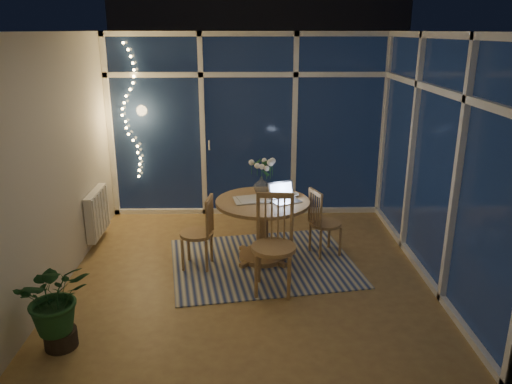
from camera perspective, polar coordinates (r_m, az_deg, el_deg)
floor at (r=5.72m, az=-0.65°, el=-9.16°), size 4.00×4.00×0.00m
ceiling at (r=5.09m, az=-0.76°, el=17.89°), size 4.00×4.00×0.00m
wall_back at (r=7.21m, az=-0.86°, el=7.54°), size 4.00×0.04×2.60m
wall_front at (r=3.35m, az=-0.37°, el=-5.01°), size 4.00×0.04×2.60m
wall_left at (r=5.60m, az=-21.64°, el=3.20°), size 0.04×4.00×2.60m
wall_right at (r=5.64m, az=20.12°, el=3.45°), size 0.04×4.00×2.60m
window_wall_back at (r=7.17m, az=-0.85°, el=7.48°), size 4.00×0.10×2.60m
window_wall_right at (r=5.62m, az=19.74°, el=3.46°), size 0.10×4.00×2.60m
radiator at (r=6.66m, az=-17.70°, el=-2.27°), size 0.10×0.70×0.58m
fairy_lights at (r=7.23m, az=-14.21°, el=8.84°), size 0.24×0.10×1.85m
garden_patio at (r=10.45m, az=1.81°, el=3.20°), size 12.00×6.00×0.10m
garden_fence at (r=10.72m, az=-0.98°, el=8.84°), size 11.00×0.08×1.80m
neighbour_roof at (r=13.60m, az=0.24°, el=16.29°), size 7.00×3.00×2.20m
garden_shrubs at (r=8.79m, az=-6.13°, el=3.68°), size 0.90×0.90×0.90m
rug at (r=5.93m, az=0.77°, el=-8.02°), size 2.33×1.99×0.01m
dining_table at (r=5.88m, az=0.75°, el=-4.40°), size 1.25×1.25×0.74m
chair_left at (r=5.70m, az=-6.80°, el=-4.56°), size 0.45×0.45×0.87m
chair_right at (r=6.05m, az=7.98°, el=-3.39°), size 0.50×0.50×0.85m
chair_front at (r=5.11m, az=2.04°, el=-6.12°), size 0.53×0.53×1.04m
laptop at (r=5.67m, az=3.44°, el=-0.04°), size 0.40×0.38×0.23m
flower_vase at (r=5.98m, az=0.64°, el=0.86°), size 0.23×0.23×0.21m
bowl at (r=5.89m, az=4.17°, el=-0.34°), size 0.17×0.17×0.04m
newspapers at (r=5.76m, az=-0.25°, el=-0.84°), size 0.43×0.36×0.02m
phone at (r=5.65m, az=2.13°, el=-1.26°), size 0.11×0.07×0.01m
potted_plant at (r=4.64m, az=-21.83°, el=-12.19°), size 0.67×0.63×0.76m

